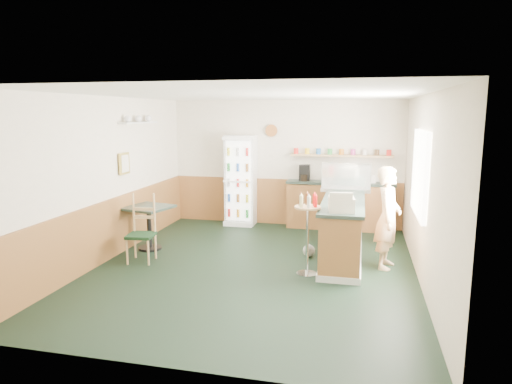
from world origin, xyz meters
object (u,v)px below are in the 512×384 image
(condiment_stand, at_px, (307,223))
(cafe_table, at_px, (149,219))
(shopkeeper, at_px, (388,218))
(drinks_fridge, at_px, (241,180))
(cash_register, at_px, (341,204))
(cafe_chair, at_px, (143,226))
(display_case, at_px, (346,177))

(condiment_stand, distance_m, cafe_table, 3.00)
(shopkeeper, bearing_deg, cafe_table, 100.51)
(drinks_fridge, height_order, shopkeeper, drinks_fridge)
(drinks_fridge, xyz_separation_m, cash_register, (2.29, -2.86, 0.14))
(drinks_fridge, xyz_separation_m, cafe_chair, (-0.93, -2.77, -0.39))
(cash_register, distance_m, cafe_chair, 3.26)
(cash_register, bearing_deg, cafe_chair, 171.70)
(drinks_fridge, height_order, cafe_chair, drinks_fridge)
(cafe_table, bearing_deg, drinks_fridge, 63.08)
(cafe_chair, bearing_deg, display_case, 21.47)
(display_case, distance_m, shopkeeper, 1.47)
(drinks_fridge, height_order, display_case, drinks_fridge)
(cash_register, bearing_deg, shopkeeper, 34.77)
(drinks_fridge, relative_size, display_case, 2.20)
(cash_register, relative_size, cafe_chair, 0.34)
(cash_register, relative_size, cafe_table, 0.44)
(condiment_stand, bearing_deg, cash_register, -0.70)
(display_case, relative_size, cafe_table, 1.02)
(drinks_fridge, distance_m, shopkeeper, 3.74)
(shopkeeper, xyz_separation_m, condiment_stand, (-1.19, -0.61, -0.01))
(display_case, xyz_separation_m, shopkeeper, (0.70, -1.21, -0.45))
(cash_register, bearing_deg, condiment_stand, 172.62)
(drinks_fridge, bearing_deg, cash_register, -51.35)
(display_case, relative_size, cafe_chair, 0.80)
(cash_register, relative_size, shopkeeper, 0.24)
(drinks_fridge, bearing_deg, condiment_stand, -57.78)
(cafe_table, xyz_separation_m, cafe_chair, (0.18, -0.58, 0.03))
(display_case, bearing_deg, condiment_stand, -105.02)
(condiment_stand, bearing_deg, shopkeeper, 27.24)
(shopkeeper, bearing_deg, cash_register, 142.72)
(drinks_fridge, bearing_deg, cafe_table, -116.92)
(cash_register, relative_size, condiment_stand, 0.31)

